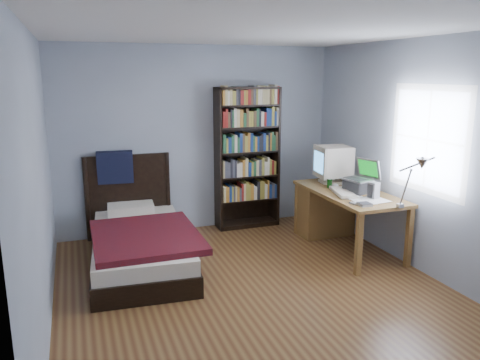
{
  "coord_description": "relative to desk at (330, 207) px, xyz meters",
  "views": [
    {
      "loc": [
        -1.6,
        -4.05,
        2.12
      ],
      "look_at": [
        0.16,
        0.85,
        0.94
      ],
      "focal_mm": 35.0,
      "sensor_mm": 36.0,
      "label": 1
    }
  ],
  "objects": [
    {
      "name": "laptop",
      "position": [
        0.07,
        -0.5,
        0.43
      ],
      "size": [
        0.4,
        0.38,
        0.4
      ],
      "color": "#2D2D30",
      "rests_on": "desk"
    },
    {
      "name": "external_drive",
      "position": [
        -0.19,
        -1.02,
        0.33
      ],
      "size": [
        0.13,
        0.13,
        0.03
      ],
      "primitive_type": "cube",
      "rotation": [
        0.0,
        0.0,
        -0.04
      ],
      "color": "#939396",
      "rests_on": "desk"
    },
    {
      "name": "soda_can",
      "position": [
        -0.13,
        -0.17,
        0.37
      ],
      "size": [
        0.06,
        0.06,
        0.11
      ],
      "primitive_type": "cylinder",
      "color": "#0C3D08",
      "rests_on": "desk"
    },
    {
      "name": "mouse",
      "position": [
        -0.04,
        -0.17,
        0.33
      ],
      "size": [
        0.07,
        0.12,
        0.04
      ],
      "primitive_type": "ellipsoid",
      "color": "silver",
      "rests_on": "desk"
    },
    {
      "name": "desk",
      "position": [
        0.0,
        0.0,
        0.0
      ],
      "size": [
        0.75,
        1.55,
        0.73
      ],
      "color": "brown",
      "rests_on": "floor"
    },
    {
      "name": "phone_silver",
      "position": [
        -0.23,
        -0.72,
        0.33
      ],
      "size": [
        0.1,
        0.11,
        0.02
      ],
      "primitive_type": "cube",
      "rotation": [
        0.0,
        0.0,
        0.65
      ],
      "color": "silver",
      "rests_on": "desk"
    },
    {
      "name": "bookshelf",
      "position": [
        -0.85,
        0.84,
        0.57
      ],
      "size": [
        0.88,
        0.3,
        1.95
      ],
      "color": "black",
      "rests_on": "floor"
    },
    {
      "name": "phone_grey",
      "position": [
        -0.27,
        -0.93,
        0.33
      ],
      "size": [
        0.06,
        0.09,
        0.02
      ],
      "primitive_type": "cube",
      "rotation": [
        0.0,
        0.0,
        0.17
      ],
      "color": "#939396",
      "rests_on": "desk"
    },
    {
      "name": "bed",
      "position": [
        -2.48,
        0.03,
        -0.16
      ],
      "size": [
        1.2,
        2.16,
        1.16
      ],
      "color": "black",
      "rests_on": "floor"
    },
    {
      "name": "room",
      "position": [
        -1.48,
        -1.1,
        0.84
      ],
      "size": [
        4.2,
        4.24,
        2.5
      ],
      "color": "#552F19",
      "rests_on": "ground"
    },
    {
      "name": "crt_monitor",
      "position": [
        0.04,
        0.06,
        0.59
      ],
      "size": [
        0.47,
        0.44,
        0.49
      ],
      "color": "beige",
      "rests_on": "desk"
    },
    {
      "name": "keyboard",
      "position": [
        -0.14,
        -0.51,
        0.33
      ],
      "size": [
        0.32,
        0.55,
        0.05
      ],
      "primitive_type": "cube",
      "rotation": [
        0.0,
        0.07,
        -0.25
      ],
      "color": "beige",
      "rests_on": "desk"
    },
    {
      "name": "desk_lamp",
      "position": [
        0.0,
        -1.58,
        0.82
      ],
      "size": [
        0.24,
        0.53,
        0.62
      ],
      "color": "#99999E",
      "rests_on": "desk"
    },
    {
      "name": "speaker",
      "position": [
        0.07,
        -0.81,
        0.41
      ],
      "size": [
        0.12,
        0.12,
        0.19
      ],
      "primitive_type": "cube",
      "rotation": [
        0.0,
        0.0,
        0.26
      ],
      "color": "#939396",
      "rests_on": "desk"
    }
  ]
}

